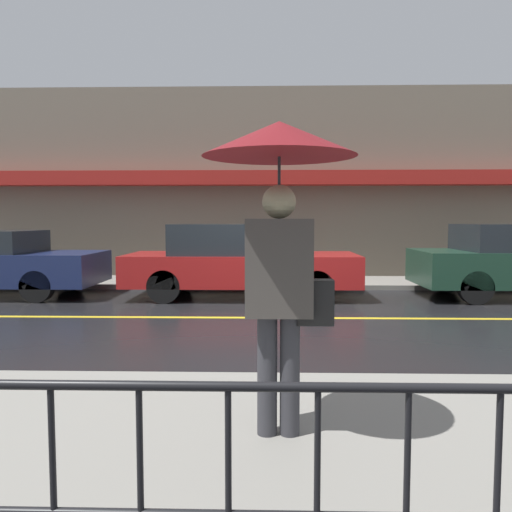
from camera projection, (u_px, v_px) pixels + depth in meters
The scene contains 8 objects.
ground_plane at pixel (270, 318), 7.90m from camera, with size 80.00×80.00×0.00m, color black.
sidewalk_near at pixel (271, 457), 3.14m from camera, with size 28.00×3.17×0.11m.
sidewalk_far at pixel (269, 282), 12.01m from camera, with size 28.00×1.88×0.11m.
lane_marking at pixel (270, 318), 7.90m from camera, with size 25.20×0.12×0.01m.
building_storefront at pixel (269, 184), 12.89m from camera, with size 28.00×0.85×4.94m.
railing_foreground at pixel (273, 472), 1.77m from camera, with size 12.00×0.04×0.87m.
pedestrian at pixel (280, 192), 3.25m from camera, with size 1.01×1.01×2.08m.
car_red at pixel (239, 260), 10.02m from camera, with size 4.58×1.79×1.47m.
Camera 1 is at (-0.02, -7.81, 1.55)m, focal length 35.00 mm.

